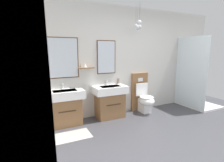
% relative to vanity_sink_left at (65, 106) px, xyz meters
% --- Properties ---
extents(ground_plane, '(6.36, 5.36, 0.10)m').
position_rel_vanity_sink_left_xyz_m(ground_plane, '(1.83, -1.76, -0.46)').
color(ground_plane, '#3D3D42').
rests_on(ground_plane, ground).
extents(wall_back, '(5.16, 0.63, 2.64)m').
position_rel_vanity_sink_left_xyz_m(wall_back, '(1.80, 0.26, 0.91)').
color(wall_back, beige).
rests_on(wall_back, ground).
extents(wall_left, '(0.12, 4.16, 2.64)m').
position_rel_vanity_sink_left_xyz_m(wall_left, '(-0.69, -1.76, 0.91)').
color(wall_left, beige).
rests_on(wall_left, ground).
extents(bath_mat, '(0.68, 0.44, 0.01)m').
position_rel_vanity_sink_left_xyz_m(bath_mat, '(0.00, -0.59, -0.40)').
color(bath_mat, '#9E9993').
rests_on(bath_mat, ground).
extents(vanity_sink_left, '(0.78, 0.47, 0.76)m').
position_rel_vanity_sink_left_xyz_m(vanity_sink_left, '(0.00, 0.00, 0.00)').
color(vanity_sink_left, brown).
rests_on(vanity_sink_left, ground).
extents(tap_on_left_sink, '(0.03, 0.13, 0.11)m').
position_rel_vanity_sink_left_xyz_m(tap_on_left_sink, '(-0.00, 0.17, 0.42)').
color(tap_on_left_sink, silver).
rests_on(tap_on_left_sink, vanity_sink_left).
extents(vanity_sink_right, '(0.78, 0.47, 0.76)m').
position_rel_vanity_sink_left_xyz_m(vanity_sink_right, '(1.05, 0.00, 0.00)').
color(vanity_sink_right, brown).
rests_on(vanity_sink_right, ground).
extents(tap_on_right_sink, '(0.03, 0.13, 0.11)m').
position_rel_vanity_sink_left_xyz_m(tap_on_right_sink, '(1.05, 0.17, 0.42)').
color(tap_on_right_sink, silver).
rests_on(tap_on_right_sink, vanity_sink_right).
extents(toilet, '(0.48, 0.62, 1.00)m').
position_rel_vanity_sink_left_xyz_m(toilet, '(2.00, -0.00, -0.03)').
color(toilet, brown).
rests_on(toilet, ground).
extents(toothbrush_cup, '(0.07, 0.07, 0.21)m').
position_rel_vanity_sink_left_xyz_m(toothbrush_cup, '(-0.31, 0.16, 0.41)').
color(toothbrush_cup, silver).
rests_on(toothbrush_cup, vanity_sink_left).
extents(soap_dispenser, '(0.06, 0.06, 0.17)m').
position_rel_vanity_sink_left_xyz_m(soap_dispenser, '(1.36, 0.17, 0.42)').
color(soap_dispenser, gray).
rests_on(soap_dispenser, vanity_sink_right).
extents(shower_tray, '(0.85, 1.02, 1.95)m').
position_rel_vanity_sink_left_xyz_m(shower_tray, '(3.57, -0.31, 0.02)').
color(shower_tray, white).
rests_on(shower_tray, ground).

